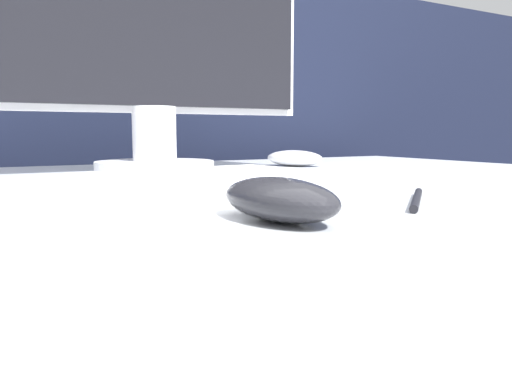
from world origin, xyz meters
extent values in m
cube|color=black|center=(0.00, 0.66, 0.61)|extent=(5.00, 0.03, 1.22)
ellipsoid|color=#232328|center=(0.02, -0.27, 0.72)|extent=(0.08, 0.13, 0.04)
cube|color=white|center=(-0.04, -0.05, 0.71)|extent=(0.46, 0.20, 0.02)
cube|color=white|center=(-0.04, -0.05, 0.72)|extent=(0.43, 0.18, 0.01)
cylinder|color=white|center=(0.09, 0.26, 0.71)|extent=(0.21, 0.21, 0.02)
cylinder|color=white|center=(0.09, 0.26, 0.77)|extent=(0.08, 0.08, 0.10)
cube|color=white|center=(0.09, 0.27, 0.98)|extent=(0.59, 0.01, 0.34)
cube|color=black|center=(0.09, 0.26, 0.98)|extent=(0.57, 0.02, 0.32)
ellipsoid|color=silver|center=(0.39, 0.27, 0.72)|extent=(0.12, 0.15, 0.03)
cylinder|color=black|center=(0.20, -0.25, 0.71)|extent=(0.11, 0.10, 0.01)
camera|label=1|loc=(-0.19, -0.62, 0.78)|focal=35.00mm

